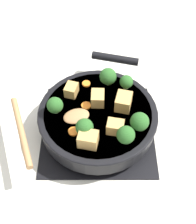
{
  "coord_description": "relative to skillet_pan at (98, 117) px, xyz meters",
  "views": [
    {
      "loc": [
        0.0,
        0.51,
        0.72
      ],
      "look_at": [
        0.0,
        0.0,
        0.08
      ],
      "focal_mm": 50.0,
      "sensor_mm": 36.0,
      "label": 1
    }
  ],
  "objects": [
    {
      "name": "ground_plane",
      "position": [
        0.0,
        0.0,
        -0.06
      ],
      "size": [
        2.4,
        2.4,
        0.0
      ],
      "primitive_type": "plane",
      "color": "silver"
    },
    {
      "name": "front_burner_grate",
      "position": [
        0.0,
        0.0,
        -0.04
      ],
      "size": [
        0.31,
        0.31,
        0.03
      ],
      "color": "black",
      "rests_on": "ground_plane"
    },
    {
      "name": "carrot_slice_orange_thin",
      "position": [
        -0.11,
        0.03,
        0.03
      ],
      "size": [
        0.03,
        0.03,
        0.01
      ],
      "primitive_type": "cylinder",
      "color": "orange",
      "rests_on": "skillet_pan"
    },
    {
      "name": "tofu_cube_west_chunk",
      "position": [
        0.07,
        -0.06,
        0.04
      ],
      "size": [
        0.04,
        0.05,
        0.03
      ],
      "primitive_type": "cube",
      "rotation": [
        0.0,
        0.0,
        4.42
      ],
      "color": "tan",
      "rests_on": "skillet_pan"
    },
    {
      "name": "tofu_cube_east_chunk",
      "position": [
        0.02,
        0.1,
        0.04
      ],
      "size": [
        0.05,
        0.05,
        0.04
      ],
      "primitive_type": "cube",
      "rotation": [
        0.0,
        0.0,
        6.09
      ],
      "color": "tan",
      "rests_on": "skillet_pan"
    },
    {
      "name": "carrot_slice_near_center",
      "position": [
        0.06,
        0.07,
        0.03
      ],
      "size": [
        0.03,
        0.03,
        0.01
      ],
      "primitive_type": "cylinder",
      "color": "orange",
      "rests_on": "skillet_pan"
    },
    {
      "name": "tofu_cube_back_piece",
      "position": [
        -0.04,
        0.06,
        0.04
      ],
      "size": [
        0.05,
        0.04,
        0.03
      ],
      "primitive_type": "cube",
      "rotation": [
        0.0,
        0.0,
        6.09
      ],
      "color": "tan",
      "rests_on": "skillet_pan"
    },
    {
      "name": "tofu_cube_near_handle",
      "position": [
        -0.07,
        -0.02,
        0.04
      ],
      "size": [
        0.05,
        0.06,
        0.04
      ],
      "primitive_type": "cube",
      "rotation": [
        0.0,
        0.0,
        1.33
      ],
      "color": "tan",
      "rests_on": "skillet_pan"
    },
    {
      "name": "broccoli_floret_center_top",
      "position": [
        -0.1,
        0.06,
        0.05
      ],
      "size": [
        0.05,
        0.05,
        0.05
      ],
      "color": "#709956",
      "rests_on": "skillet_pan"
    },
    {
      "name": "broccoli_floret_west_rim",
      "position": [
        0.11,
        -0.0,
        0.05
      ],
      "size": [
        0.04,
        0.04,
        0.05
      ],
      "color": "#709956",
      "rests_on": "skillet_pan"
    },
    {
      "name": "carrot_slice_under_broccoli",
      "position": [
        0.03,
        -0.1,
        0.03
      ],
      "size": [
        0.02,
        0.02,
        0.01
      ],
      "primitive_type": "cylinder",
      "color": "orange",
      "rests_on": "skillet_pan"
    },
    {
      "name": "broccoli_floret_north_edge",
      "position": [
        -0.07,
        0.09,
        0.05
      ],
      "size": [
        0.04,
        0.04,
        0.05
      ],
      "color": "#709956",
      "rests_on": "skillet_pan"
    },
    {
      "name": "carrot_slice_edge_slice",
      "position": [
        0.03,
        -0.02,
        0.03
      ],
      "size": [
        0.03,
        0.03,
        0.01
      ],
      "primitive_type": "cylinder",
      "color": "orange",
      "rests_on": "skillet_pan"
    },
    {
      "name": "tofu_cube_center_large",
      "position": [
        -0.0,
        -0.03,
        0.04
      ],
      "size": [
        0.04,
        0.04,
        0.03
      ],
      "primitive_type": "cube",
      "rotation": [
        0.0,
        0.0,
        4.68
      ],
      "color": "tan",
      "rests_on": "skillet_pan"
    },
    {
      "name": "broccoli_floret_south_cluster",
      "position": [
        -0.03,
        -0.1,
        0.05
      ],
      "size": [
        0.05,
        0.05,
        0.05
      ],
      "color": "#709956",
      "rests_on": "skillet_pan"
    },
    {
      "name": "wooden_spoon",
      "position": [
        0.13,
        0.05,
        0.03
      ],
      "size": [
        0.22,
        0.21,
        0.02
      ],
      "color": "#A87A4C",
      "rests_on": "skillet_pan"
    },
    {
      "name": "broccoli_floret_near_spoon",
      "position": [
        0.03,
        0.07,
        0.05
      ],
      "size": [
        0.04,
        0.04,
        0.05
      ],
      "color": "#709956",
      "rests_on": "skillet_pan"
    },
    {
      "name": "skillet_pan",
      "position": [
        0.0,
        0.0,
        0.0
      ],
      "size": [
        0.32,
        0.41,
        0.05
      ],
      "color": "black",
      "rests_on": "front_burner_grate"
    },
    {
      "name": "broccoli_floret_east_rim",
      "position": [
        -0.08,
        -0.08,
        0.05
      ],
      "size": [
        0.04,
        0.04,
        0.04
      ],
      "color": "#709956",
      "rests_on": "skillet_pan"
    }
  ]
}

